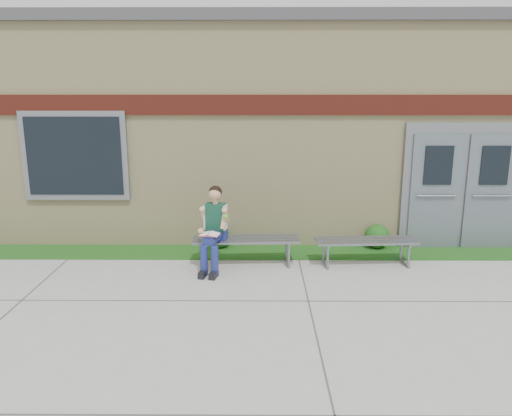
{
  "coord_description": "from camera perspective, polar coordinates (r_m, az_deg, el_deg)",
  "views": [
    {
      "loc": [
        0.32,
        -5.94,
        2.87
      ],
      "look_at": [
        0.26,
        1.7,
        1.05
      ],
      "focal_mm": 35.0,
      "sensor_mm": 36.0,
      "label": 1
    }
  ],
  "objects": [
    {
      "name": "ground",
      "position": [
        6.6,
        -2.44,
        -12.35
      ],
      "size": [
        80.0,
        80.0,
        0.0
      ],
      "primitive_type": "plane",
      "color": "#9E9E99",
      "rests_on": "ground"
    },
    {
      "name": "grass_strip",
      "position": [
        9.01,
        -1.64,
        -5.07
      ],
      "size": [
        16.0,
        0.8,
        0.02
      ],
      "primitive_type": "cube",
      "color": "#1A4913",
      "rests_on": "ground"
    },
    {
      "name": "school_building",
      "position": [
        11.95,
        -1.14,
        9.76
      ],
      "size": [
        16.2,
        6.22,
        4.2
      ],
      "color": "beige",
      "rests_on": "ground"
    },
    {
      "name": "bench_left",
      "position": [
        8.33,
        -1.17,
        -4.16
      ],
      "size": [
        1.78,
        0.57,
        0.46
      ],
      "rotation": [
        0.0,
        0.0,
        0.05
      ],
      "color": "slate",
      "rests_on": "ground"
    },
    {
      "name": "bench_right",
      "position": [
        8.52,
        12.44,
        -4.19
      ],
      "size": [
        1.7,
        0.56,
        0.44
      ],
      "rotation": [
        0.0,
        0.0,
        0.05
      ],
      "color": "slate",
      "rests_on": "ground"
    },
    {
      "name": "girl",
      "position": [
        8.07,
        -4.85,
        -2.16
      ],
      "size": [
        0.49,
        0.85,
        1.36
      ],
      "rotation": [
        0.0,
        0.0,
        -0.19
      ],
      "color": "navy",
      "rests_on": "ground"
    },
    {
      "name": "shrub_mid",
      "position": [
        9.21,
        -4.15,
        -3.38
      ],
      "size": [
        0.38,
        0.38,
        0.38
      ],
      "primitive_type": "sphere",
      "color": "#1A4913",
      "rests_on": "grass_strip"
    },
    {
      "name": "shrub_east",
      "position": [
        9.42,
        13.65,
        -3.16
      ],
      "size": [
        0.44,
        0.44,
        0.44
      ],
      "primitive_type": "sphere",
      "color": "#1A4913",
      "rests_on": "grass_strip"
    }
  ]
}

